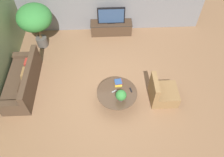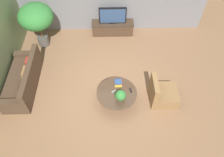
{
  "view_description": "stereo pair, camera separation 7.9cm",
  "coord_description": "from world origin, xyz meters",
  "px_view_note": "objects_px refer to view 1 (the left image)",
  "views": [
    {
      "loc": [
        -0.05,
        -3.91,
        5.64
      ],
      "look_at": [
        0.13,
        0.16,
        0.55
      ],
      "focal_mm": 35.0,
      "sensor_mm": 36.0,
      "label": 1
    },
    {
      "loc": [
        0.03,
        -3.92,
        5.64
      ],
      "look_at": [
        0.13,
        0.16,
        0.55
      ],
      "focal_mm": 35.0,
      "sensor_mm": 36.0,
      "label": 2
    }
  ],
  "objects_px": {
    "coffee_table": "(117,95)",
    "potted_plant_tabletop": "(121,95)",
    "media_console": "(111,28)",
    "armchair_wicker": "(162,93)",
    "couch_by_wall": "(23,81)",
    "television": "(111,16)",
    "potted_palm_tall": "(35,19)"
  },
  "relations": [
    {
      "from": "potted_plant_tabletop",
      "to": "potted_palm_tall",
      "type": "bearing_deg",
      "value": 133.67
    },
    {
      "from": "television",
      "to": "couch_by_wall",
      "type": "height_order",
      "value": "television"
    },
    {
      "from": "couch_by_wall",
      "to": "potted_palm_tall",
      "type": "distance_m",
      "value": 2.16
    },
    {
      "from": "television",
      "to": "armchair_wicker",
      "type": "distance_m",
      "value": 3.51
    },
    {
      "from": "television",
      "to": "couch_by_wall",
      "type": "xyz_separation_m",
      "value": [
        -2.86,
        -2.55,
        -0.52
      ]
    },
    {
      "from": "couch_by_wall",
      "to": "potted_palm_tall",
      "type": "relative_size",
      "value": 1.26
    },
    {
      "from": "media_console",
      "to": "couch_by_wall",
      "type": "bearing_deg",
      "value": -138.23
    },
    {
      "from": "armchair_wicker",
      "to": "coffee_table",
      "type": "bearing_deg",
      "value": 91.37
    },
    {
      "from": "media_console",
      "to": "potted_palm_tall",
      "type": "bearing_deg",
      "value": -166.65
    },
    {
      "from": "armchair_wicker",
      "to": "television",
      "type": "bearing_deg",
      "value": 23.65
    },
    {
      "from": "couch_by_wall",
      "to": "media_console",
      "type": "bearing_deg",
      "value": 131.77
    },
    {
      "from": "armchair_wicker",
      "to": "potted_plant_tabletop",
      "type": "xyz_separation_m",
      "value": [
        -1.27,
        -0.28,
        0.38
      ]
    },
    {
      "from": "coffee_table",
      "to": "armchair_wicker",
      "type": "distance_m",
      "value": 1.36
    },
    {
      "from": "coffee_table",
      "to": "potted_palm_tall",
      "type": "height_order",
      "value": "potted_palm_tall"
    },
    {
      "from": "coffee_table",
      "to": "potted_palm_tall",
      "type": "relative_size",
      "value": 0.7
    },
    {
      "from": "couch_by_wall",
      "to": "coffee_table",
      "type": "bearing_deg",
      "value": 77.19
    },
    {
      "from": "coffee_table",
      "to": "couch_by_wall",
      "type": "bearing_deg",
      "value": 167.19
    },
    {
      "from": "television",
      "to": "potted_plant_tabletop",
      "type": "relative_size",
      "value": 2.7
    },
    {
      "from": "potted_plant_tabletop",
      "to": "media_console",
      "type": "bearing_deg",
      "value": 92.06
    },
    {
      "from": "media_console",
      "to": "potted_palm_tall",
      "type": "xyz_separation_m",
      "value": [
        -2.59,
        -0.62,
        0.94
      ]
    },
    {
      "from": "media_console",
      "to": "couch_by_wall",
      "type": "xyz_separation_m",
      "value": [
        -2.86,
        -2.55,
        0.03
      ]
    },
    {
      "from": "media_console",
      "to": "potted_plant_tabletop",
      "type": "xyz_separation_m",
      "value": [
        0.12,
        -3.46,
        0.39
      ]
    },
    {
      "from": "media_console",
      "to": "potted_palm_tall",
      "type": "relative_size",
      "value": 0.95
    },
    {
      "from": "coffee_table",
      "to": "potted_plant_tabletop",
      "type": "relative_size",
      "value": 3.13
    },
    {
      "from": "media_console",
      "to": "couch_by_wall",
      "type": "distance_m",
      "value": 3.84
    },
    {
      "from": "coffee_table",
      "to": "potted_plant_tabletop",
      "type": "height_order",
      "value": "potted_plant_tabletop"
    },
    {
      "from": "media_console",
      "to": "television",
      "type": "relative_size",
      "value": 1.57
    },
    {
      "from": "media_console",
      "to": "armchair_wicker",
      "type": "xyz_separation_m",
      "value": [
        1.39,
        -3.18,
        0.02
      ]
    },
    {
      "from": "television",
      "to": "armchair_wicker",
      "type": "relative_size",
      "value": 1.18
    },
    {
      "from": "couch_by_wall",
      "to": "potted_plant_tabletop",
      "type": "height_order",
      "value": "couch_by_wall"
    },
    {
      "from": "couch_by_wall",
      "to": "potted_palm_tall",
      "type": "bearing_deg",
      "value": 172.17
    },
    {
      "from": "television",
      "to": "armchair_wicker",
      "type": "xyz_separation_m",
      "value": [
        1.39,
        -3.18,
        -0.53
      ]
    }
  ]
}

